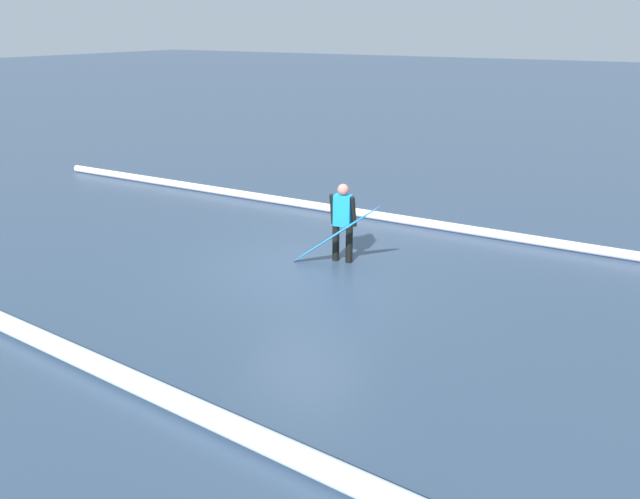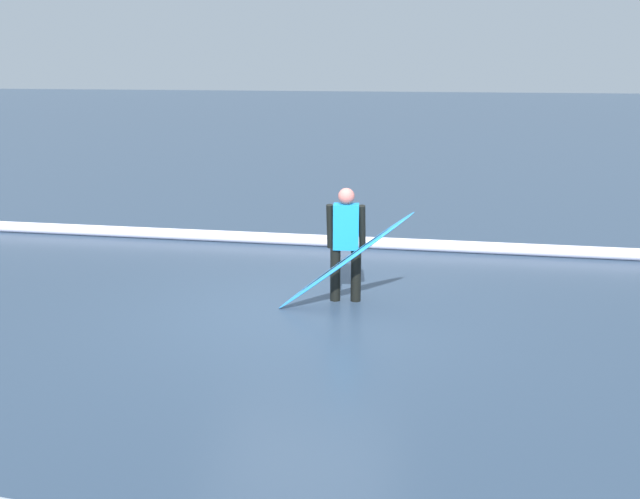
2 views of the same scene
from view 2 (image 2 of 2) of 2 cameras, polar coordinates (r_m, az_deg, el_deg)
ground_plane at (r=8.96m, az=-1.53°, el=-5.30°), size 155.69×155.69×0.00m
surfer at (r=9.17m, az=2.17°, el=0.91°), size 0.52×0.25×1.56m
surfboard at (r=8.85m, az=2.08°, el=-1.00°), size 1.79×0.50×1.37m
wave_crest_foreground at (r=12.43m, az=-4.88°, el=0.97°), size 18.01×0.76×0.20m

